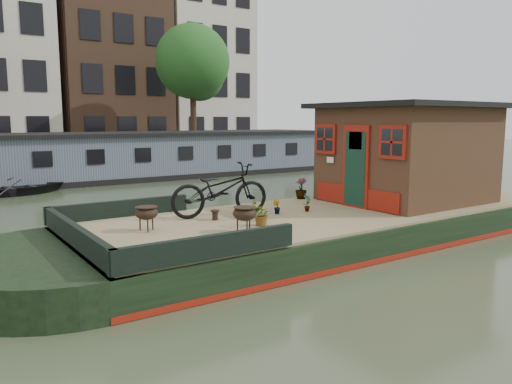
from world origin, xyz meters
TOP-DOWN VIEW (x-y plane):
  - ground at (0.00, 0.00)m, footprint 120.00×120.00m
  - houseboat_hull at (-1.33, 0.00)m, footprint 14.01×4.02m
  - houseboat_deck at (0.00, 0.00)m, footprint 11.80×3.80m
  - bow_bulwark at (-5.07, 0.00)m, footprint 3.00×4.00m
  - cabin at (2.19, 0.00)m, footprint 4.00×3.50m
  - bicycle at (-2.72, 0.82)m, footprint 2.22×1.07m
  - potted_plant_a at (-0.85, 0.21)m, footprint 0.25×0.21m
  - potted_plant_b at (-1.58, 0.36)m, footprint 0.18×0.20m
  - potted_plant_c at (-2.56, -0.46)m, footprint 0.53×0.50m
  - potted_plant_d at (0.20, 1.70)m, footprint 0.40×0.40m
  - potted_plant_e at (-3.19, -1.60)m, footprint 0.20×0.19m
  - brazier_front at (-3.11, -0.73)m, footprint 0.56×0.56m
  - brazier_rear at (-4.54, 0.36)m, footprint 0.43×0.43m
  - bollard_port at (-3.02, 0.52)m, footprint 0.18×0.18m
  - bollard_stbd at (-5.60, -1.70)m, footprint 0.17×0.17m
  - dinghy at (-5.07, 11.50)m, footprint 3.88×3.03m
  - far_houseboat at (0.00, 14.00)m, footprint 20.40×4.40m
  - quay at (0.00, 20.50)m, footprint 60.00×6.00m
  - townhouse_row at (0.15, 27.50)m, footprint 27.25×8.00m
  - tree_right at (6.14, 19.07)m, footprint 4.40×4.40m

SIDE VIEW (x-z plane):
  - ground at x=0.00m, z-range 0.00..0.00m
  - houseboat_hull at x=-1.33m, z-range -0.03..0.57m
  - dinghy at x=-5.07m, z-range 0.00..0.74m
  - quay at x=0.00m, z-range 0.00..0.90m
  - houseboat_deck at x=0.00m, z-range 0.60..0.65m
  - bollard_stbd at x=-5.60m, z-range 0.65..0.84m
  - bollard_port at x=-3.02m, z-range 0.65..0.85m
  - potted_plant_b at x=-1.58m, z-range 0.65..0.96m
  - potted_plant_e at x=-3.19m, z-range 0.65..0.97m
  - bow_bulwark at x=-5.07m, z-range 0.65..1.00m
  - potted_plant_a at x=-0.85m, z-range 0.65..1.05m
  - potted_plant_c at x=-2.56m, z-range 0.65..1.10m
  - brazier_rear at x=-4.54m, z-range 0.65..1.10m
  - brazier_front at x=-3.11m, z-range 0.65..1.11m
  - potted_plant_d at x=0.20m, z-range 0.65..1.19m
  - far_houseboat at x=0.00m, z-range -0.09..2.02m
  - bicycle at x=-2.72m, z-range 0.65..1.77m
  - cabin at x=2.19m, z-range 0.67..3.09m
  - tree_right at x=6.14m, z-range 2.19..9.59m
  - townhouse_row at x=0.15m, z-range -0.35..16.15m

